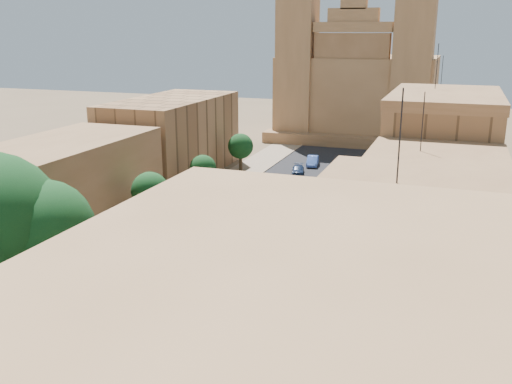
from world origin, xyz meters
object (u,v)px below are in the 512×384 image
Objects in this scene: olive_pickup at (307,254)px; car_blue_b at (313,161)px; street_tree_c at (203,168)px; bus_green_south at (1,377)px; street_tree_b at (150,191)px; bus_green_north at (93,277)px; street_tree_a at (71,233)px; car_white_a at (245,231)px; pedestrian_a at (275,326)px; bus_red_east at (262,296)px; car_dkblue at (298,170)px; red_truck at (176,320)px; street_tree_d at (241,146)px; pedestrian_c at (342,287)px; bus_cream_east at (330,218)px; car_blue_a at (147,274)px; church at (357,83)px; car_cream at (282,227)px; car_white_b at (331,187)px.

car_blue_b is at bearing 103.34° from olive_pickup.
bus_green_south is at bearing -81.04° from street_tree_c.
bus_green_north is (3.50, -14.45, -2.20)m from street_tree_b.
street_tree_a is 15.99m from car_white_a.
street_tree_c is 2.81× the size of pedestrian_a.
olive_pickup is at bearing 54.95° from bus_green_north.
bus_red_east is 39.97m from car_dkblue.
pedestrian_a is (5.34, 2.83, -0.88)m from red_truck.
pedestrian_a reaches higher than car_white_a.
street_tree_d is 38.58m from pedestrian_c.
street_tree_b is at bearing -134.78° from pedestrian_c.
street_tree_d is 1.25× the size of car_blue_b.
street_tree_a is 1.03× the size of street_tree_d.
street_tree_b reaches higher than street_tree_d.
car_blue_b is (-8.25, 26.31, -0.68)m from bus_cream_east.
street_tree_b is (0.00, 12.00, 0.12)m from street_tree_a.
pedestrian_a is 7.47m from pedestrian_c.
car_blue_b reaches higher than car_blue_a.
pedestrian_c is at bearing -80.75° from church.
bus_red_east is 6.59m from pedestrian_c.
car_blue_a is at bearing -102.75° from pedestrian_c.
bus_green_south is 2.23× the size of car_cream.
street_tree_a is at bearing 175.79° from car_blue_a.
street_tree_a is 1.35× the size of car_cream.
church reaches higher than pedestrian_a.
car_cream is at bearing 121.07° from olive_pickup.
olive_pickup is (6.50, -58.61, -8.49)m from church.
street_tree_b reaches higher than olive_pickup.
bus_green_south is at bearing 62.06° from bus_red_east.
street_tree_b reaches higher than bus_cream_east.
bus_red_east reaches higher than car_white_b.
church is 64.72m from pedestrian_c.
bus_green_south is 15.98m from bus_red_east.
bus_cream_east is 8.09m from car_white_a.
street_tree_b is 23.63m from pedestrian_a.
car_blue_a is at bearing -106.37° from car_dkblue.
bus_cream_east reaches higher than pedestrian_c.
olive_pickup is at bearing -83.03° from bus_red_east.
street_tree_c reaches higher than car_dkblue.
church is 7.01× the size of olive_pickup.
church is 9.17× the size of car_cream.
red_truck is at bearing -8.62° from bus_green_north.
street_tree_c reaches higher than pedestrian_c.
bus_cream_east is 14.02m from car_white_b.
church is at bearing 76.44° from car_blue_b.
car_blue_a is at bearing 69.20° from car_cream.
red_truck reaches higher than car_dkblue.
street_tree_b is 26.83m from car_dkblue.
car_white_b is at bearing -76.10° from car_blue_b.
pedestrian_c is at bearing -5.60° from car_blue_a.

